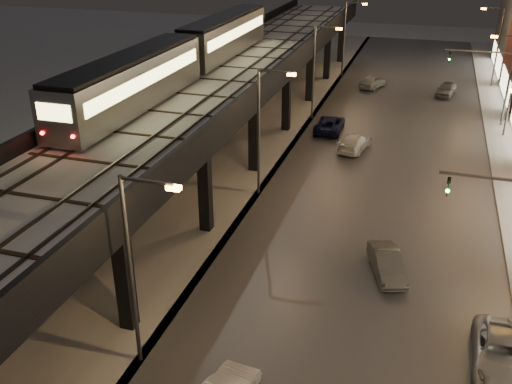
% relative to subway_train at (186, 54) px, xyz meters
% --- Properties ---
extents(road_surface, '(17.00, 120.00, 0.06)m').
position_rel_subway_train_xyz_m(road_surface, '(16.00, -1.98, -8.25)').
color(road_surface, '#46474D').
rests_on(road_surface, ground).
extents(under_viaduct_pavement, '(11.00, 120.00, 0.06)m').
position_rel_subway_train_xyz_m(under_viaduct_pavement, '(2.50, -1.98, -8.25)').
color(under_viaduct_pavement, '#9FA1A8').
rests_on(under_viaduct_pavement, ground).
extents(elevated_viaduct, '(9.00, 100.00, 6.30)m').
position_rel_subway_train_xyz_m(elevated_viaduct, '(2.50, -5.14, -2.67)').
color(elevated_viaduct, black).
rests_on(elevated_viaduct, ground).
extents(viaduct_trackbed, '(8.40, 100.00, 0.32)m').
position_rel_subway_train_xyz_m(viaduct_trackbed, '(2.49, -5.01, -1.90)').
color(viaduct_trackbed, '#B2B7C1').
rests_on(viaduct_trackbed, elevated_viaduct).
extents(viaduct_parapet_streetside, '(0.30, 100.00, 1.10)m').
position_rel_subway_train_xyz_m(viaduct_parapet_streetside, '(6.85, -4.98, -1.43)').
color(viaduct_parapet_streetside, black).
rests_on(viaduct_parapet_streetside, elevated_viaduct).
extents(viaduct_parapet_far, '(0.30, 100.00, 1.10)m').
position_rel_subway_train_xyz_m(viaduct_parapet_far, '(-1.85, -4.98, -1.43)').
color(viaduct_parapet_far, black).
rests_on(viaduct_parapet_far, elevated_viaduct).
extents(streetlight_left_1, '(2.57, 0.28, 9.00)m').
position_rel_subway_train_xyz_m(streetlight_left_1, '(8.07, -23.98, -3.05)').
color(streetlight_left_1, '#38383A').
rests_on(streetlight_left_1, ground).
extents(streetlight_left_2, '(2.57, 0.28, 9.00)m').
position_rel_subway_train_xyz_m(streetlight_left_2, '(8.07, -5.98, -3.05)').
color(streetlight_left_2, '#38383A').
rests_on(streetlight_left_2, ground).
extents(streetlight_left_3, '(2.57, 0.28, 9.00)m').
position_rel_subway_train_xyz_m(streetlight_left_3, '(8.07, 12.02, -3.05)').
color(streetlight_left_3, '#38383A').
rests_on(streetlight_left_3, ground).
extents(streetlight_right_3, '(2.56, 0.28, 9.00)m').
position_rel_subway_train_xyz_m(streetlight_right_3, '(25.23, 12.02, -3.05)').
color(streetlight_right_3, '#38383A').
rests_on(streetlight_right_3, ground).
extents(streetlight_left_4, '(2.57, 0.28, 9.00)m').
position_rel_subway_train_xyz_m(streetlight_left_4, '(8.07, 30.02, -3.05)').
color(streetlight_left_4, '#38383A').
rests_on(streetlight_left_4, ground).
extents(streetlight_right_4, '(2.56, 0.28, 9.00)m').
position_rel_subway_train_xyz_m(streetlight_right_4, '(25.23, 30.02, -3.05)').
color(streetlight_right_4, '#38383A').
rests_on(streetlight_right_4, ground).
extents(traffic_light_rig_b, '(6.10, 0.34, 7.00)m').
position_rel_subway_train_xyz_m(traffic_light_rig_b, '(24.34, 15.02, -3.78)').
color(traffic_light_rig_b, '#38383A').
rests_on(traffic_light_rig_b, ground).
extents(subway_train, '(2.80, 34.25, 3.35)m').
position_rel_subway_train_xyz_m(subway_train, '(0.00, 0.00, 0.00)').
color(subway_train, gray).
rests_on(subway_train, viaduct_trackbed).
extents(car_mid_silver, '(2.37, 5.03, 1.39)m').
position_rel_subway_train_xyz_m(car_mid_silver, '(10.21, 8.64, -7.59)').
color(car_mid_silver, '#0E1134').
rests_on(car_mid_silver, ground).
extents(car_mid_dark, '(2.70, 4.98, 1.37)m').
position_rel_subway_train_xyz_m(car_mid_dark, '(13.09, 4.58, -7.60)').
color(car_mid_dark, silver).
rests_on(car_mid_dark, ground).
extents(car_far_white, '(3.11, 4.73, 1.50)m').
position_rel_subway_train_xyz_m(car_far_white, '(12.20, 25.23, -7.53)').
color(car_far_white, '#999EA5').
rests_on(car_far_white, ground).
extents(car_onc_silver, '(2.67, 4.36, 1.36)m').
position_rel_subway_train_xyz_m(car_onc_silver, '(17.55, -13.84, -7.60)').
color(car_onc_silver, '#4B4E50').
rests_on(car_onc_silver, ground).
extents(car_onc_dark, '(2.38, 4.91, 1.35)m').
position_rel_subway_train_xyz_m(car_onc_dark, '(22.93, -19.69, -7.61)').
color(car_onc_dark, gray).
rests_on(car_onc_dark, ground).
extents(car_onc_red, '(2.50, 4.53, 1.46)m').
position_rel_subway_train_xyz_m(car_onc_red, '(20.38, 24.25, -7.55)').
color(car_onc_red, slate).
rests_on(car_onc_red, ground).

